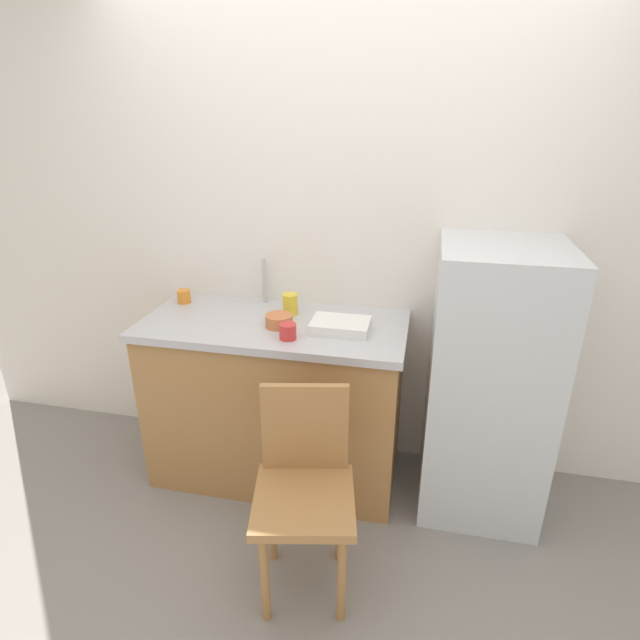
{
  "coord_description": "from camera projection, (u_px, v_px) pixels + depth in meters",
  "views": [
    {
      "loc": [
        0.4,
        -1.6,
        1.91
      ],
      "look_at": [
        -0.07,
        0.6,
        0.97
      ],
      "focal_mm": 28.48,
      "sensor_mm": 36.0,
      "label": 1
    }
  ],
  "objects": [
    {
      "name": "refrigerator",
      "position": [
        488.0,
        384.0,
        2.45
      ],
      "size": [
        0.57,
        0.58,
        1.36
      ],
      "primitive_type": "cube",
      "color": "silver",
      "rests_on": "ground_plane"
    },
    {
      "name": "cup_orange",
      "position": [
        184.0,
        296.0,
        2.79
      ],
      "size": [
        0.07,
        0.07,
        0.07
      ],
      "primitive_type": "cylinder",
      "color": "orange",
      "rests_on": "countertop"
    },
    {
      "name": "chair",
      "position": [
        304.0,
        484.0,
        2.06
      ],
      "size": [
        0.47,
        0.47,
        0.89
      ],
      "rotation": [
        0.0,
        0.0,
        0.2
      ],
      "color": "#A87542",
      "rests_on": "ground_plane"
    },
    {
      "name": "cabinet_base",
      "position": [
        277.0,
        403.0,
        2.74
      ],
      "size": [
        1.3,
        0.6,
        0.88
      ],
      "primitive_type": "cube",
      "color": "#A87542",
      "rests_on": "ground_plane"
    },
    {
      "name": "countertop",
      "position": [
        274.0,
        325.0,
        2.57
      ],
      "size": [
        1.34,
        0.64,
        0.04
      ],
      "primitive_type": "cube",
      "color": "#B7B7BC",
      "rests_on": "cabinet_base"
    },
    {
      "name": "dish_tray",
      "position": [
        340.0,
        325.0,
        2.45
      ],
      "size": [
        0.28,
        0.2,
        0.05
      ],
      "primitive_type": "cube",
      "color": "white",
      "rests_on": "countertop"
    },
    {
      "name": "faucet",
      "position": [
        265.0,
        281.0,
        2.76
      ],
      "size": [
        0.02,
        0.02,
        0.25
      ],
      "primitive_type": "cylinder",
      "color": "#B7B7BC",
      "rests_on": "countertop"
    },
    {
      "name": "cup_red",
      "position": [
        288.0,
        331.0,
        2.35
      ],
      "size": [
        0.08,
        0.08,
        0.07
      ],
      "primitive_type": "cylinder",
      "color": "red",
      "rests_on": "countertop"
    },
    {
      "name": "ground_plane",
      "position": [
        307.0,
        571.0,
        2.27
      ],
      "size": [
        8.0,
        8.0,
        0.0
      ],
      "primitive_type": "plane",
      "color": "gray"
    },
    {
      "name": "terracotta_bowl",
      "position": [
        279.0,
        321.0,
        2.49
      ],
      "size": [
        0.14,
        0.14,
        0.06
      ],
      "primitive_type": "cylinder",
      "color": "#C67042",
      "rests_on": "countertop"
    },
    {
      "name": "cup_yellow",
      "position": [
        290.0,
        304.0,
        2.63
      ],
      "size": [
        0.08,
        0.08,
        0.11
      ],
      "primitive_type": "cylinder",
      "color": "yellow",
      "rests_on": "countertop"
    },
    {
      "name": "back_wall",
      "position": [
        349.0,
        239.0,
        2.67
      ],
      "size": [
        4.8,
        0.1,
        2.54
      ],
      "primitive_type": "cube",
      "color": "white",
      "rests_on": "ground_plane"
    }
  ]
}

